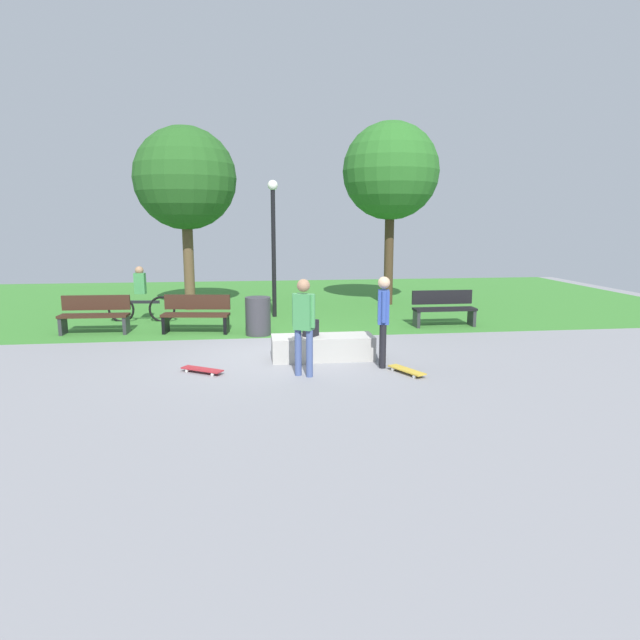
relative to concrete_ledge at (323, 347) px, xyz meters
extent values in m
plane|color=gray|center=(-0.82, 0.56, -0.23)|extent=(28.00, 28.00, 0.00)
cube|color=#387A2D|center=(-0.82, 8.33, -0.23)|extent=(26.60, 12.46, 0.01)
cube|color=#A8A59E|center=(0.00, 0.00, 0.00)|extent=(1.98, 0.71, 0.46)
cube|color=black|center=(-0.23, 0.00, 0.39)|extent=(0.34, 0.34, 0.32)
cylinder|color=#3F5184|center=(-0.39, -1.21, 0.18)|extent=(0.12, 0.12, 0.83)
cylinder|color=#3F5184|center=(-0.57, -1.09, 0.18)|extent=(0.12, 0.12, 0.83)
cube|color=#3F8C4C|center=(-0.48, -1.15, 0.91)|extent=(0.38, 0.34, 0.62)
cylinder|color=#3F8C4C|center=(-0.34, -1.24, 0.93)|extent=(0.09, 0.09, 0.57)
cylinder|color=#3F8C4C|center=(-0.63, -1.06, 0.93)|extent=(0.09, 0.09, 0.57)
sphere|color=#9E7556|center=(-0.48, -1.15, 1.36)|extent=(0.22, 0.22, 0.22)
cylinder|color=black|center=(1.00, -0.81, 0.18)|extent=(0.12, 0.12, 0.82)
cylinder|color=black|center=(1.05, -0.60, 0.18)|extent=(0.12, 0.12, 0.82)
cube|color=#2D4799|center=(1.03, -0.70, 0.89)|extent=(0.26, 0.35, 0.61)
cylinder|color=#2D4799|center=(0.99, -0.87, 0.91)|extent=(0.09, 0.09, 0.56)
cylinder|color=#2D4799|center=(1.06, -0.54, 0.91)|extent=(0.09, 0.09, 0.56)
sphere|color=tan|center=(1.03, -0.70, 1.34)|extent=(0.22, 0.22, 0.22)
cube|color=gold|center=(1.34, -1.24, -0.16)|extent=(0.53, 0.81, 0.02)
cylinder|color=silver|center=(1.53, -1.46, -0.20)|extent=(0.05, 0.06, 0.06)
cylinder|color=silver|center=(1.39, -1.53, -0.20)|extent=(0.05, 0.06, 0.06)
cylinder|color=silver|center=(1.29, -0.95, -0.20)|extent=(0.05, 0.06, 0.06)
cylinder|color=silver|center=(1.15, -1.02, -0.20)|extent=(0.05, 0.06, 0.06)
cube|color=#A5262D|center=(-2.26, -0.74, -0.16)|extent=(0.78, 0.60, 0.02)
cylinder|color=silver|center=(-1.98, -0.82, -0.20)|extent=(0.06, 0.06, 0.06)
cylinder|color=silver|center=(-2.07, -0.96, -0.20)|extent=(0.06, 0.06, 0.06)
cylinder|color=silver|center=(-2.45, -0.52, -0.20)|extent=(0.06, 0.06, 0.06)
cylinder|color=silver|center=(-2.54, -0.65, -0.20)|extent=(0.06, 0.06, 0.06)
cube|color=#331E14|center=(-2.70, 2.86, 0.22)|extent=(1.65, 0.67, 0.06)
cube|color=#331E14|center=(-2.67, 3.07, 0.50)|extent=(1.59, 0.29, 0.36)
cube|color=black|center=(-1.97, 2.75, -0.01)|extent=(0.14, 0.40, 0.45)
cube|color=black|center=(-3.43, 2.96, -0.01)|extent=(0.14, 0.40, 0.45)
cube|color=black|center=(3.54, 2.94, 0.22)|extent=(1.60, 0.44, 0.06)
cube|color=black|center=(3.54, 3.16, 0.50)|extent=(1.60, 0.06, 0.36)
cube|color=#2D2D33|center=(4.27, 2.94, -0.01)|extent=(0.08, 0.40, 0.45)
cube|color=#2D2D33|center=(2.80, 2.93, -0.01)|extent=(0.08, 0.40, 0.45)
cube|color=#331E14|center=(-5.10, 3.06, 0.22)|extent=(1.62, 0.50, 0.06)
cube|color=#331E14|center=(-5.09, 3.28, 0.50)|extent=(1.60, 0.13, 0.36)
cube|color=#2D2D33|center=(-4.36, 3.03, -0.01)|extent=(0.10, 0.40, 0.45)
cube|color=#2D2D33|center=(-5.83, 3.09, -0.01)|extent=(0.10, 0.40, 0.45)
cylinder|color=#42301E|center=(3.05, 6.84, 1.42)|extent=(0.29, 0.29, 3.31)
sphere|color=#286623|center=(3.05, 6.84, 3.98)|extent=(3.02, 3.02, 3.02)
cylinder|color=brown|center=(-3.22, 6.58, 1.28)|extent=(0.32, 0.32, 3.01)
sphere|color=#23561E|center=(-3.22, 6.58, 3.68)|extent=(3.00, 3.00, 3.00)
cylinder|color=black|center=(-0.72, 4.95, 1.52)|extent=(0.12, 0.12, 3.51)
sphere|color=silver|center=(-0.72, 4.95, 3.40)|extent=(0.28, 0.28, 0.28)
cylinder|color=#333338|center=(-1.22, 2.47, 0.22)|extent=(0.60, 0.60, 0.91)
torus|color=black|center=(-4.85, 4.73, 0.10)|extent=(0.72, 0.15, 0.72)
torus|color=black|center=(-3.76, 4.60, 0.10)|extent=(0.72, 0.15, 0.72)
cube|color=black|center=(-4.31, 4.66, 0.30)|extent=(0.99, 0.16, 0.08)
cube|color=#3F8C4C|center=(-4.31, 4.66, 0.80)|extent=(0.30, 0.21, 0.56)
sphere|color=#9E7556|center=(-4.31, 4.66, 1.15)|extent=(0.22, 0.22, 0.22)
camera|label=1|loc=(-1.36, -10.28, 2.42)|focal=30.55mm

